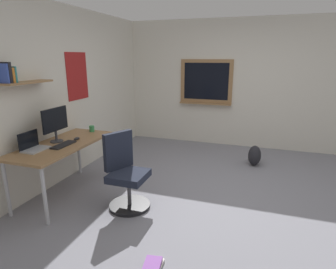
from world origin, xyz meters
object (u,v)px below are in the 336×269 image
object	(u,v)px
monitor_primary	(55,122)
coffee_mug	(92,129)
desk	(63,148)
office_chair	(126,176)
keyboard	(63,145)
computer_mouse	(77,139)
laptop	(33,146)
backpack	(255,155)
book_stack_on_floor	(153,265)

from	to	relation	value
monitor_primary	coffee_mug	size ratio (longest dim) A/B	5.04
monitor_primary	coffee_mug	bearing A→B (deg)	-12.87
desk	office_chair	bearing A→B (deg)	-90.72
keyboard	monitor_primary	bearing A→B (deg)	59.33
desk	coffee_mug	world-z (taller)	coffee_mug
computer_mouse	coffee_mug	distance (m)	0.45
desk	monitor_primary	bearing A→B (deg)	70.70
laptop	backpack	bearing A→B (deg)	-48.03
desk	laptop	xyz separation A→B (m)	(-0.34, 0.16, 0.12)
monitor_primary	keyboard	size ratio (longest dim) A/B	1.25
laptop	computer_mouse	size ratio (longest dim) A/B	2.98
desk	monitor_primary	world-z (taller)	monitor_primary
computer_mouse	backpack	world-z (taller)	computer_mouse
desk	book_stack_on_floor	size ratio (longest dim) A/B	6.18
monitor_primary	keyboard	world-z (taller)	monitor_primary
keyboard	office_chair	bearing A→B (deg)	-85.68
laptop	keyboard	size ratio (longest dim) A/B	0.84
backpack	monitor_primary	bearing A→B (deg)	127.51
coffee_mug	backpack	distance (m)	2.81
monitor_primary	computer_mouse	distance (m)	0.36
office_chair	computer_mouse	xyz separation A→B (m)	(0.22, 0.85, 0.35)
backpack	desk	bearing A→B (deg)	129.25
computer_mouse	coffee_mug	world-z (taller)	coffee_mug
book_stack_on_floor	backpack	bearing A→B (deg)	-14.48
laptop	keyboard	distance (m)	0.36
laptop	computer_mouse	bearing A→B (deg)	-23.73
desk	laptop	world-z (taller)	laptop
office_chair	book_stack_on_floor	distance (m)	1.26
monitor_primary	backpack	distance (m)	3.31
computer_mouse	backpack	size ratio (longest dim) A/B	0.30
book_stack_on_floor	laptop	bearing A→B (deg)	71.17
monitor_primary	keyboard	bearing A→B (deg)	-120.67
computer_mouse	book_stack_on_floor	distance (m)	2.10
office_chair	monitor_primary	xyz separation A→B (m)	(0.05, 1.04, 0.60)
office_chair	book_stack_on_floor	xyz separation A→B (m)	(-0.95, -0.74, -0.38)
keyboard	backpack	size ratio (longest dim) A/B	1.06
office_chair	coffee_mug	distance (m)	1.18
monitor_primary	office_chair	bearing A→B (deg)	-92.72
keyboard	computer_mouse	bearing A→B (deg)	0.00
computer_mouse	backpack	distance (m)	3.00
keyboard	coffee_mug	size ratio (longest dim) A/B	4.02
keyboard	backpack	xyz separation A→B (m)	(2.06, -2.35, -0.58)
monitor_primary	desk	bearing A→B (deg)	-109.30
coffee_mug	book_stack_on_floor	size ratio (longest dim) A/B	0.38
desk	coffee_mug	size ratio (longest dim) A/B	16.43
desk	backpack	world-z (taller)	desk
laptop	computer_mouse	xyz separation A→B (m)	(0.54, -0.24, -0.04)
desk	office_chair	size ratio (longest dim) A/B	1.59
keyboard	backpack	world-z (taller)	keyboard
coffee_mug	backpack	xyz separation A→B (m)	(1.33, -2.40, -0.61)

